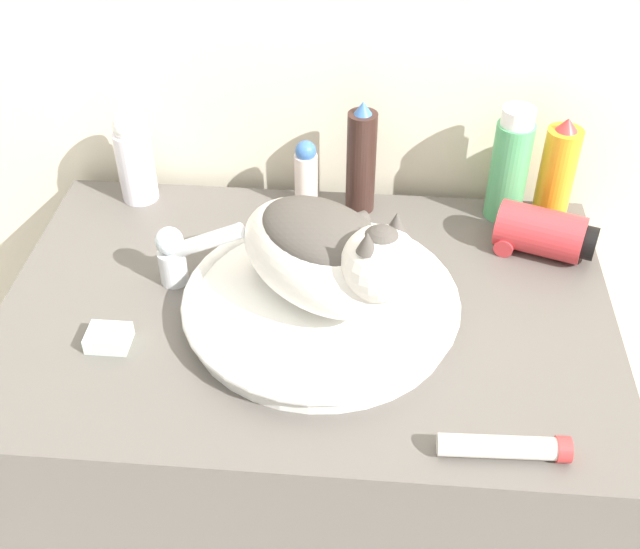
# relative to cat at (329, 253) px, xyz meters

# --- Properties ---
(wall_back) EXTENTS (8.00, 0.05, 2.40)m
(wall_back) POSITION_rel_cat_xyz_m (-0.04, 0.40, 0.20)
(wall_back) COLOR beige
(wall_back) RESTS_ON ground_plane
(vanity_counter) EXTENTS (0.94, 0.63, 0.88)m
(vanity_counter) POSITION_rel_cat_xyz_m (-0.04, 0.03, -0.56)
(vanity_counter) COLOR #56514C
(vanity_counter) RESTS_ON ground_plane
(sink_basin) EXTENTS (0.42, 0.42, 0.04)m
(sink_basin) POSITION_rel_cat_xyz_m (-0.01, 0.01, -0.10)
(sink_basin) COLOR white
(sink_basin) RESTS_ON vanity_counter
(cat) EXTENTS (0.32, 0.34, 0.18)m
(cat) POSITION_rel_cat_xyz_m (0.00, 0.00, 0.00)
(cat) COLOR silver
(cat) RESTS_ON sink_basin
(faucet) EXTENTS (0.15, 0.06, 0.14)m
(faucet) POSITION_rel_cat_xyz_m (-0.23, 0.06, -0.06)
(faucet) COLOR silver
(faucet) RESTS_ON vanity_counter
(hairspray_can_black) EXTENTS (0.05, 0.05, 0.21)m
(hairspray_can_black) POSITION_rel_cat_xyz_m (0.03, 0.30, -0.03)
(hairspray_can_black) COLOR #331E19
(hairspray_can_black) RESTS_ON vanity_counter
(spray_bottle_trigger) EXTENTS (0.06, 0.06, 0.19)m
(spray_bottle_trigger) POSITION_rel_cat_xyz_m (0.37, 0.30, -0.04)
(spray_bottle_trigger) COLOR orange
(spray_bottle_trigger) RESTS_ON vanity_counter
(mouthwash_bottle) EXTENTS (0.06, 0.06, 0.21)m
(mouthwash_bottle) POSITION_rel_cat_xyz_m (0.29, 0.30, -0.03)
(mouthwash_bottle) COLOR #4CA366
(mouthwash_bottle) RESTS_ON vanity_counter
(deodorant_stick) EXTENTS (0.04, 0.04, 0.13)m
(deodorant_stick) POSITION_rel_cat_xyz_m (-0.06, 0.30, -0.06)
(deodorant_stick) COLOR silver
(deodorant_stick) RESTS_ON vanity_counter
(lotion_bottle_white) EXTENTS (0.06, 0.06, 0.18)m
(lotion_bottle_white) POSITION_rel_cat_xyz_m (-0.37, 0.30, -0.04)
(lotion_bottle_white) COLOR silver
(lotion_bottle_white) RESTS_ON vanity_counter
(cream_tube) EXTENTS (0.17, 0.04, 0.03)m
(cream_tube) POSITION_rel_cat_xyz_m (0.24, -0.24, -0.11)
(cream_tube) COLOR silver
(cream_tube) RESTS_ON vanity_counter
(hair_dryer) EXTENTS (0.17, 0.12, 0.08)m
(hair_dryer) POSITION_rel_cat_xyz_m (0.33, 0.20, -0.09)
(hair_dryer) COLOR #C63338
(hair_dryer) RESTS_ON vanity_counter
(soap_bar) EXTENTS (0.06, 0.05, 0.02)m
(soap_bar) POSITION_rel_cat_xyz_m (-0.31, -0.08, -0.11)
(soap_bar) COLOR silver
(soap_bar) RESTS_ON vanity_counter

